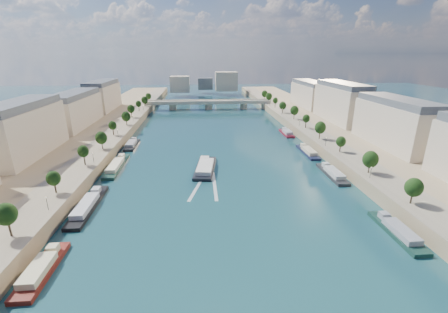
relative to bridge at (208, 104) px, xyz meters
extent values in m
plane|color=#0C2637|center=(0.00, -120.21, -5.08)|extent=(700.00, 700.00, 0.00)
cube|color=#9E8460|center=(-72.00, -120.21, -2.58)|extent=(44.00, 520.00, 5.00)
cube|color=#9E8460|center=(72.00, -120.21, -2.58)|extent=(44.00, 520.00, 5.00)
cube|color=gray|center=(-57.00, -120.21, -0.03)|extent=(14.00, 520.00, 0.10)
cube|color=gray|center=(57.00, -120.21, -0.03)|extent=(14.00, 520.00, 0.10)
cylinder|color=#382B1E|center=(-55.00, -202.21, 1.83)|extent=(0.50, 0.50, 3.82)
ellipsoid|color=black|center=(-55.00, -202.21, 5.42)|extent=(4.80, 4.80, 5.52)
cylinder|color=#382B1E|center=(-55.00, -178.21, 1.83)|extent=(0.50, 0.50, 3.82)
ellipsoid|color=black|center=(-55.00, -178.21, 5.42)|extent=(4.80, 4.80, 5.52)
cylinder|color=#382B1E|center=(-55.00, -154.21, 1.83)|extent=(0.50, 0.50, 3.82)
ellipsoid|color=black|center=(-55.00, -154.21, 5.42)|extent=(4.80, 4.80, 5.52)
cylinder|color=#382B1E|center=(-55.00, -130.21, 1.83)|extent=(0.50, 0.50, 3.82)
ellipsoid|color=black|center=(-55.00, -130.21, 5.42)|extent=(4.80, 4.80, 5.52)
cylinder|color=#382B1E|center=(-55.00, -106.21, 1.83)|extent=(0.50, 0.50, 3.82)
ellipsoid|color=black|center=(-55.00, -106.21, 5.42)|extent=(4.80, 4.80, 5.52)
cylinder|color=#382B1E|center=(-55.00, -82.21, 1.83)|extent=(0.50, 0.50, 3.82)
ellipsoid|color=black|center=(-55.00, -82.21, 5.42)|extent=(4.80, 4.80, 5.52)
cylinder|color=#382B1E|center=(-55.00, -58.21, 1.83)|extent=(0.50, 0.50, 3.82)
ellipsoid|color=black|center=(-55.00, -58.21, 5.42)|extent=(4.80, 4.80, 5.52)
cylinder|color=#382B1E|center=(-55.00, -34.21, 1.83)|extent=(0.50, 0.50, 3.82)
ellipsoid|color=black|center=(-55.00, -34.21, 5.42)|extent=(4.80, 4.80, 5.52)
cylinder|color=#382B1E|center=(-55.00, -10.21, 1.83)|extent=(0.50, 0.50, 3.82)
ellipsoid|color=black|center=(-55.00, -10.21, 5.42)|extent=(4.80, 4.80, 5.52)
cylinder|color=#382B1E|center=(-55.00, 13.79, 1.83)|extent=(0.50, 0.50, 3.82)
ellipsoid|color=black|center=(-55.00, 13.79, 5.42)|extent=(4.80, 4.80, 5.52)
cylinder|color=#382B1E|center=(55.00, -194.21, 1.83)|extent=(0.50, 0.50, 3.82)
ellipsoid|color=black|center=(55.00, -194.21, 5.42)|extent=(4.80, 4.80, 5.52)
cylinder|color=#382B1E|center=(55.00, -170.21, 1.83)|extent=(0.50, 0.50, 3.82)
ellipsoid|color=black|center=(55.00, -170.21, 5.42)|extent=(4.80, 4.80, 5.52)
cylinder|color=#382B1E|center=(55.00, -146.21, 1.83)|extent=(0.50, 0.50, 3.82)
ellipsoid|color=black|center=(55.00, -146.21, 5.42)|extent=(4.80, 4.80, 5.52)
cylinder|color=#382B1E|center=(55.00, -122.21, 1.83)|extent=(0.50, 0.50, 3.82)
ellipsoid|color=black|center=(55.00, -122.21, 5.42)|extent=(4.80, 4.80, 5.52)
cylinder|color=#382B1E|center=(55.00, -98.21, 1.83)|extent=(0.50, 0.50, 3.82)
ellipsoid|color=black|center=(55.00, -98.21, 5.42)|extent=(4.80, 4.80, 5.52)
cylinder|color=#382B1E|center=(55.00, -74.21, 1.83)|extent=(0.50, 0.50, 3.82)
ellipsoid|color=black|center=(55.00, -74.21, 5.42)|extent=(4.80, 4.80, 5.52)
cylinder|color=#382B1E|center=(55.00, -50.21, 1.83)|extent=(0.50, 0.50, 3.82)
ellipsoid|color=black|center=(55.00, -50.21, 5.42)|extent=(4.80, 4.80, 5.52)
cylinder|color=#382B1E|center=(55.00, -26.21, 1.83)|extent=(0.50, 0.50, 3.82)
ellipsoid|color=black|center=(55.00, -26.21, 5.42)|extent=(4.80, 4.80, 5.52)
cylinder|color=#382B1E|center=(55.00, -2.21, 1.83)|extent=(0.50, 0.50, 3.82)
ellipsoid|color=black|center=(55.00, -2.21, 5.42)|extent=(4.80, 4.80, 5.52)
cylinder|color=#382B1E|center=(55.00, 21.79, 1.83)|extent=(0.50, 0.50, 3.82)
ellipsoid|color=black|center=(55.00, 21.79, 5.42)|extent=(4.80, 4.80, 5.52)
cylinder|color=black|center=(-52.50, -190.21, 1.92)|extent=(0.14, 0.14, 4.00)
sphere|color=#FFE5B2|center=(-52.50, -190.21, 4.02)|extent=(0.36, 0.36, 0.36)
cylinder|color=black|center=(-52.50, -150.21, 1.92)|extent=(0.14, 0.14, 4.00)
sphere|color=#FFE5B2|center=(-52.50, -150.21, 4.02)|extent=(0.36, 0.36, 0.36)
cylinder|color=black|center=(-52.50, -110.21, 1.92)|extent=(0.14, 0.14, 4.00)
sphere|color=#FFE5B2|center=(-52.50, -110.21, 4.02)|extent=(0.36, 0.36, 0.36)
cylinder|color=black|center=(-52.50, -70.21, 1.92)|extent=(0.14, 0.14, 4.00)
sphere|color=#FFE5B2|center=(-52.50, -70.21, 4.02)|extent=(0.36, 0.36, 0.36)
cylinder|color=black|center=(-52.50, -30.21, 1.92)|extent=(0.14, 0.14, 4.00)
sphere|color=#FFE5B2|center=(-52.50, -30.21, 4.02)|extent=(0.36, 0.36, 0.36)
cylinder|color=black|center=(52.50, -175.21, 1.92)|extent=(0.14, 0.14, 4.00)
sphere|color=#FFE5B2|center=(52.50, -175.21, 4.02)|extent=(0.36, 0.36, 0.36)
cylinder|color=black|center=(52.50, -135.21, 1.92)|extent=(0.14, 0.14, 4.00)
sphere|color=#FFE5B2|center=(52.50, -135.21, 4.02)|extent=(0.36, 0.36, 0.36)
cylinder|color=black|center=(52.50, -95.21, 1.92)|extent=(0.14, 0.14, 4.00)
sphere|color=#FFE5B2|center=(52.50, -95.21, 4.02)|extent=(0.36, 0.36, 0.36)
cylinder|color=black|center=(52.50, -55.21, 1.92)|extent=(0.14, 0.14, 4.00)
sphere|color=#FFE5B2|center=(52.50, -55.21, 4.02)|extent=(0.36, 0.36, 0.36)
cylinder|color=black|center=(52.50, -15.21, 1.92)|extent=(0.14, 0.14, 4.00)
sphere|color=#FFE5B2|center=(52.50, -15.21, 4.02)|extent=(0.36, 0.36, 0.36)
cube|color=#BFAB92|center=(-85.00, -137.21, 9.92)|extent=(16.00, 52.00, 20.00)
cube|color=#474C54|center=(-85.00, -137.21, 21.52)|extent=(14.72, 50.44, 3.20)
cube|color=#BFAB92|center=(-85.00, -79.21, 9.92)|extent=(16.00, 52.00, 20.00)
cube|color=#474C54|center=(-85.00, -79.21, 21.52)|extent=(14.72, 50.44, 3.20)
cube|color=#BFAB92|center=(-85.00, -21.21, 9.92)|extent=(16.00, 52.00, 20.00)
cube|color=#474C54|center=(-85.00, -21.21, 21.52)|extent=(14.72, 50.44, 3.20)
cube|color=#BFAB92|center=(85.00, -137.21, 9.92)|extent=(16.00, 52.00, 20.00)
cube|color=#474C54|center=(85.00, -137.21, 21.52)|extent=(14.72, 50.44, 3.20)
cube|color=#BFAB92|center=(85.00, -79.21, 9.92)|extent=(16.00, 52.00, 20.00)
cube|color=#474C54|center=(85.00, -79.21, 21.52)|extent=(14.72, 50.44, 3.20)
cube|color=#BFAB92|center=(85.00, -21.21, 9.92)|extent=(16.00, 52.00, 20.00)
cube|color=#474C54|center=(85.00, -21.21, 21.52)|extent=(14.72, 50.44, 3.20)
cube|color=#BFAB92|center=(-30.00, 89.79, 8.92)|extent=(22.00, 18.00, 18.00)
cube|color=#BFAB92|center=(25.00, 99.79, 10.92)|extent=(26.00, 20.00, 22.00)
cube|color=#474C54|center=(0.00, 114.79, 6.92)|extent=(18.00, 16.00, 14.00)
cube|color=#C1B79E|center=(0.00, 0.00, 1.12)|extent=(112.00, 11.00, 2.20)
cube|color=#C1B79E|center=(0.00, -5.00, 2.62)|extent=(112.00, 0.80, 0.90)
cube|color=#C1B79E|center=(0.00, 5.00, 2.62)|extent=(112.00, 0.80, 0.90)
cylinder|color=#C1B79E|center=(-32.00, 0.00, -2.58)|extent=(6.40, 6.40, 5.00)
cylinder|color=#C1B79E|center=(0.00, 0.00, -2.58)|extent=(6.40, 6.40, 5.00)
cylinder|color=#C1B79E|center=(32.00, 0.00, -2.58)|extent=(6.40, 6.40, 5.00)
cube|color=#C1B79E|center=(-52.00, 0.00, -2.58)|extent=(6.00, 12.00, 5.00)
cube|color=#C1B79E|center=(52.00, 0.00, -2.58)|extent=(6.00, 12.00, 5.00)
cube|color=black|center=(-6.61, -149.00, -4.74)|extent=(10.83, 27.28, 1.90)
cube|color=silver|center=(-6.61, -151.12, -2.93)|extent=(8.32, 17.89, 1.71)
cube|color=silver|center=(-6.61, -141.03, -2.89)|extent=(4.16, 3.63, 1.80)
cube|color=silver|center=(-9.81, -166.00, -5.06)|extent=(7.52, 25.50, 0.04)
cube|color=silver|center=(-3.41, -166.00, -5.06)|extent=(1.27, 26.00, 0.04)
cube|color=maroon|center=(-45.50, -210.66, -4.78)|extent=(5.00, 19.78, 1.80)
cube|color=beige|center=(-45.50, -212.24, -3.08)|extent=(4.10, 10.88, 1.60)
cube|color=beige|center=(-45.50, -204.73, -2.98)|extent=(2.50, 2.37, 1.80)
cube|color=black|center=(-45.50, -179.91, -4.78)|extent=(5.00, 28.89, 1.80)
cube|color=silver|center=(-45.50, -182.22, -3.08)|extent=(4.10, 15.89, 1.60)
cube|color=silver|center=(-45.50, -171.24, -2.98)|extent=(2.50, 3.47, 1.80)
cube|color=#16382F|center=(-45.50, -143.22, -4.78)|extent=(5.00, 30.04, 1.80)
cube|color=#F6EBC4|center=(-45.50, -145.62, -3.08)|extent=(4.10, 16.52, 1.60)
cube|color=#F6EBC4|center=(-45.50, -134.21, -2.98)|extent=(2.50, 3.60, 1.80)
cube|color=black|center=(-45.50, -110.79, -4.78)|extent=(5.00, 20.82, 1.80)
cube|color=gray|center=(-45.50, -112.45, -3.08)|extent=(4.10, 11.45, 1.60)
cube|color=gray|center=(-45.50, -104.54, -2.98)|extent=(2.50, 2.50, 1.80)
cube|color=#16372F|center=(45.50, -202.69, -4.78)|extent=(5.00, 21.42, 1.80)
cube|color=#94949C|center=(45.50, -204.40, -3.08)|extent=(4.10, 11.78, 1.60)
cube|color=#94949C|center=(45.50, -196.26, -2.98)|extent=(2.50, 2.57, 1.80)
cube|color=#28292B|center=(45.50, -160.10, -4.78)|extent=(5.00, 22.69, 1.80)
cube|color=beige|center=(45.50, -161.92, -3.08)|extent=(4.10, 12.48, 1.60)
cube|color=beige|center=(45.50, -153.30, -2.98)|extent=(2.50, 2.72, 1.80)
cube|color=#1B1F3B|center=(45.50, -131.20, -4.78)|extent=(5.00, 23.05, 1.80)
cube|color=beige|center=(45.50, -133.04, -3.08)|extent=(4.10, 12.68, 1.60)
cube|color=beige|center=(45.50, -124.28, -2.98)|extent=(2.50, 2.77, 1.80)
cube|color=maroon|center=(45.50, -93.20, -4.78)|extent=(5.00, 19.00, 1.80)
cube|color=#A3A6AF|center=(45.50, -94.72, -3.08)|extent=(4.10, 10.45, 1.60)
cube|color=#A3A6AF|center=(45.50, -87.50, -2.98)|extent=(2.50, 2.28, 1.80)
camera|label=1|loc=(-8.52, -270.41, 42.61)|focal=24.00mm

